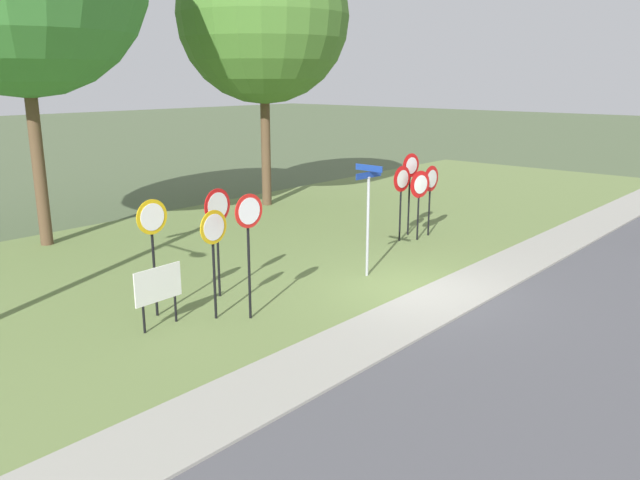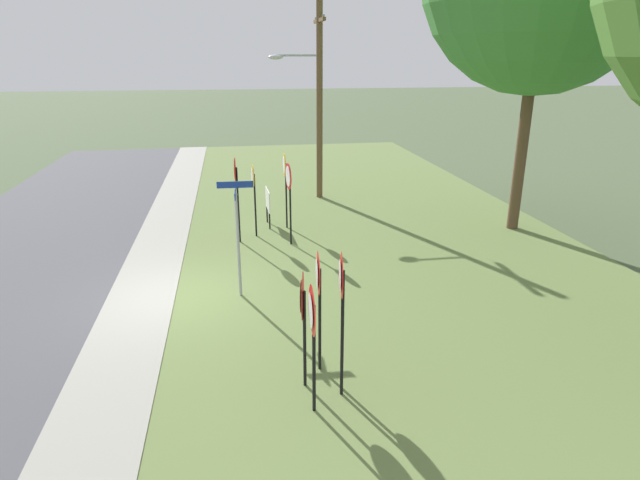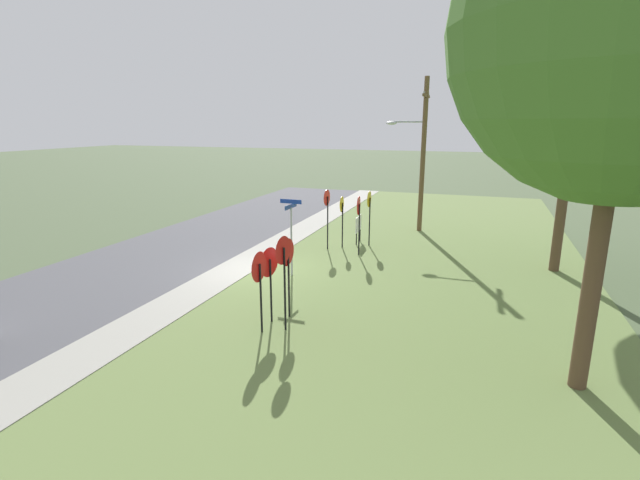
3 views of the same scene
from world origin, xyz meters
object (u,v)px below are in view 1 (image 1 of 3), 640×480
object	(u,v)px
stop_sign_near_right	(153,232)
yield_sign_near_left	(402,185)
notice_board	(158,287)
oak_tree_right	(263,16)
yield_sign_far_left	(431,184)
stop_sign_far_left	(249,229)
stop_sign_near_left	(218,218)
yield_sign_far_right	(420,189)
stop_sign_far_center	(214,241)
street_name_post	(368,211)
yield_sign_near_right	(411,174)

from	to	relation	value
stop_sign_near_right	yield_sign_near_left	world-z (taller)	stop_sign_near_right
notice_board	oak_tree_right	bearing A→B (deg)	33.83
yield_sign_far_left	stop_sign_far_left	bearing A→B (deg)	-172.21
stop_sign_near_left	stop_sign_far_left	size ratio (longest dim) A/B	0.95
stop_sign_near_right	yield_sign_far_left	size ratio (longest dim) A/B	1.12
yield_sign_far_left	oak_tree_right	bearing A→B (deg)	90.04
stop_sign_near_left	yield_sign_far_right	bearing A→B (deg)	-9.83
stop_sign_near_left	stop_sign_near_right	size ratio (longest dim) A/B	1.00
stop_sign_near_left	stop_sign_far_center	distance (m)	1.39
yield_sign_near_left	stop_sign_near_left	bearing A→B (deg)	-177.44
yield_sign_far_right	street_name_post	world-z (taller)	street_name_post
yield_sign_near_right	yield_sign_far_right	xyz separation A→B (m)	(-0.36, -0.58, -0.36)
yield_sign_near_left	stop_sign_far_center	bearing A→B (deg)	-169.87
stop_sign_near_left	stop_sign_far_center	size ratio (longest dim) A/B	1.09
oak_tree_right	stop_sign_near_left	bearing A→B (deg)	-139.86
stop_sign_far_center	notice_board	bearing A→B (deg)	151.14
yield_sign_far_right	oak_tree_right	distance (m)	9.35
oak_tree_right	street_name_post	bearing A→B (deg)	-119.34
stop_sign_near_left	street_name_post	size ratio (longest dim) A/B	0.89
notice_board	stop_sign_far_left	bearing A→B (deg)	-36.28
street_name_post	oak_tree_right	distance (m)	11.15
stop_sign_near_right	stop_sign_far_center	world-z (taller)	stop_sign_near_right
stop_sign_near_right	street_name_post	xyz separation A→B (m)	(5.10, -1.63, -0.13)
yield_sign_near_right	notice_board	xyz separation A→B (m)	(-9.70, -0.50, -1.11)
yield_sign_near_left	yield_sign_near_right	distance (m)	0.89
yield_sign_far_right	stop_sign_near_right	bearing A→B (deg)	-172.98
stop_sign_near_left	oak_tree_right	distance (m)	11.96
stop_sign_near_right	yield_sign_near_right	xyz separation A→B (m)	(9.38, -0.06, 0.13)
oak_tree_right	yield_sign_far_left	bearing A→B (deg)	-91.16
notice_board	oak_tree_right	size ratio (longest dim) A/B	0.12
stop_sign_far_center	yield_sign_far_right	size ratio (longest dim) A/B	1.07
stop_sign_far_left	street_name_post	distance (m)	3.92
stop_sign_near_right	yield_sign_near_right	world-z (taller)	yield_sign_near_right
oak_tree_right	stop_sign_far_center	bearing A→B (deg)	-139.12
yield_sign_near_left	street_name_post	bearing A→B (deg)	-154.35
yield_sign_near_right	yield_sign_far_left	bearing A→B (deg)	-47.94
stop_sign_far_left	yield_sign_near_right	world-z (taller)	stop_sign_far_left
yield_sign_near_left	oak_tree_right	xyz separation A→B (m)	(1.33, 7.19, 5.32)
stop_sign_far_left	stop_sign_far_center	xyz separation A→B (m)	(-0.48, 0.53, -0.24)
stop_sign_far_left	stop_sign_near_right	bearing A→B (deg)	129.68
stop_sign_far_center	yield_sign_near_right	distance (m)	8.73
yield_sign_near_left	yield_sign_far_right	distance (m)	0.60
yield_sign_near_right	street_name_post	distance (m)	4.56
stop_sign_near_right	yield_sign_near_right	distance (m)	9.38
yield_sign_near_right	yield_sign_near_left	bearing A→B (deg)	-155.82
notice_board	yield_sign_far_right	bearing A→B (deg)	-2.79
stop_sign_far_center	yield_sign_far_left	xyz separation A→B (m)	(9.03, 0.46, -0.02)
stop_sign_near_left	oak_tree_right	bearing A→B (deg)	34.93
yield_sign_near_left	yield_sign_far_left	distance (m)	1.22
stop_sign_near_right	street_name_post	size ratio (longest dim) A/B	0.89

